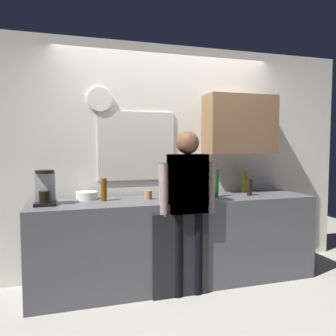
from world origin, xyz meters
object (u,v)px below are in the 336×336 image
(mixing_bowl, at_px, (87,196))
(dish_soap, at_px, (200,192))
(bottle_green_wine, at_px, (215,183))
(cup_terracotta_mug, at_px, (148,195))
(person_at_sink, at_px, (187,199))
(person_guest, at_px, (187,199))
(bottle_amber_beer, at_px, (104,190))
(storage_canister, at_px, (205,186))
(coffee_maker, at_px, (45,189))
(bottle_olive_oil, at_px, (244,182))
(bottle_dark_sauce, at_px, (249,187))

(mixing_bowl, distance_m, dish_soap, 1.17)
(bottle_green_wine, xyz_separation_m, dish_soap, (-0.21, -0.07, -0.07))
(cup_terracotta_mug, relative_size, person_at_sink, 0.06)
(bottle_green_wine, height_order, person_guest, person_guest)
(bottle_amber_beer, distance_m, mixing_bowl, 0.23)
(bottle_green_wine, height_order, bottle_amber_beer, bottle_green_wine)
(dish_soap, distance_m, person_guest, 0.29)
(storage_canister, bearing_deg, bottle_amber_beer, -172.16)
(bottle_amber_beer, height_order, storage_canister, bottle_amber_beer)
(coffee_maker, height_order, person_guest, person_guest)
(coffee_maker, distance_m, cup_terracotta_mug, 1.01)
(cup_terracotta_mug, height_order, dish_soap, dish_soap)
(person_at_sink, xyz_separation_m, person_guest, (0.00, 0.00, 0.00))
(coffee_maker, height_order, bottle_amber_beer, coffee_maker)
(bottle_green_wine, distance_m, mixing_bowl, 1.36)
(coffee_maker, bearing_deg, dish_soap, -4.18)
(bottle_olive_oil, distance_m, bottle_green_wine, 0.55)
(bottle_olive_oil, relative_size, storage_canister, 1.47)
(cup_terracotta_mug, bearing_deg, person_at_sink, -48.26)
(cup_terracotta_mug, bearing_deg, bottle_olive_oil, 8.58)
(mixing_bowl, bearing_deg, bottle_amber_beer, -41.32)
(bottle_olive_oil, height_order, person_at_sink, person_at_sink)
(storage_canister, bearing_deg, bottle_olive_oil, -0.75)
(bottle_dark_sauce, height_order, storage_canister, bottle_dark_sauce)
(bottle_amber_beer, bearing_deg, person_at_sink, -26.10)
(cup_terracotta_mug, distance_m, person_guest, 0.46)
(cup_terracotta_mug, bearing_deg, coffee_maker, -178.46)
(bottle_dark_sauce, xyz_separation_m, storage_canister, (-0.42, 0.27, -0.00))
(coffee_maker, relative_size, storage_canister, 1.94)
(bottle_amber_beer, relative_size, mixing_bowl, 1.05)
(bottle_dark_sauce, relative_size, dish_soap, 1.00)
(bottle_green_wine, xyz_separation_m, cup_terracotta_mug, (-0.72, 0.07, -0.10))
(mixing_bowl, distance_m, person_guest, 1.05)
(cup_terracotta_mug, relative_size, dish_soap, 0.51)
(bottle_amber_beer, distance_m, cup_terracotta_mug, 0.46)
(cup_terracotta_mug, distance_m, mixing_bowl, 0.64)
(dish_soap, bearing_deg, cup_terracotta_mug, 165.02)
(coffee_maker, xyz_separation_m, mixing_bowl, (0.39, 0.20, -0.11))
(bottle_amber_beer, height_order, cup_terracotta_mug, bottle_amber_beer)
(bottle_olive_oil, xyz_separation_m, mixing_bowl, (-1.83, -0.01, -0.09))
(coffee_maker, bearing_deg, bottle_green_wine, -1.39)
(bottle_amber_beer, relative_size, cup_terracotta_mug, 2.50)
(cup_terracotta_mug, relative_size, person_guest, 0.06)
(coffee_maker, xyz_separation_m, bottle_amber_beer, (0.55, 0.06, -0.03))
(bottle_olive_oil, bearing_deg, bottle_amber_beer, -174.69)
(bottle_amber_beer, height_order, person_at_sink, person_at_sink)
(dish_soap, bearing_deg, person_guest, -135.60)
(bottle_dark_sauce, bearing_deg, storage_canister, 147.40)
(bottle_dark_sauce, bearing_deg, bottle_amber_beer, 176.18)
(bottle_dark_sauce, height_order, person_at_sink, person_at_sink)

